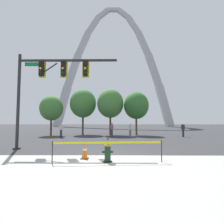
# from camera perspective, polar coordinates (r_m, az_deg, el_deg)

# --- Properties ---
(ground_plane) EXTENTS (240.00, 240.00, 0.00)m
(ground_plane) POSITION_cam_1_polar(r_m,az_deg,el_deg) (8.35, 0.08, -15.14)
(ground_plane) COLOR #333335
(sidewalk_near_curb) EXTENTS (40.00, 8.00, 0.01)m
(sidewalk_near_curb) POSITION_cam_1_polar(r_m,az_deg,el_deg) (4.55, -0.33, -25.09)
(sidewalk_near_curb) COLOR #A8A59E
(sidewalk_near_curb) RESTS_ON ground
(fire_hydrant) EXTENTS (0.46, 0.48, 0.99)m
(fire_hydrant) POSITION_cam_1_polar(r_m,az_deg,el_deg) (7.01, -1.54, -13.48)
(fire_hydrant) COLOR black
(fire_hydrant) RESTS_ON ground
(caution_tape_barrier) EXTENTS (4.55, 0.35, 0.90)m
(caution_tape_barrier) POSITION_cam_1_polar(r_m,az_deg,el_deg) (6.88, -1.41, -12.45)
(caution_tape_barrier) COLOR #232326
(caution_tape_barrier) RESTS_ON ground
(traffic_cone_by_hydrant) EXTENTS (0.36, 0.36, 0.73)m
(traffic_cone_by_hydrant) POSITION_cam_1_polar(r_m,az_deg,el_deg) (7.73, -9.54, -13.33)
(traffic_cone_by_hydrant) COLOR black
(traffic_cone_by_hydrant) RESTS_ON ground
(traffic_signal_gantry) EXTENTS (6.42, 0.44, 6.00)m
(traffic_signal_gantry) POSITION_cam_1_polar(r_m,az_deg,el_deg) (11.23, -22.01, 10.03)
(traffic_signal_gantry) COLOR #232326
(traffic_signal_gantry) RESTS_ON ground
(monument_arch) EXTENTS (44.44, 2.53, 46.01)m
(monument_arch) POSITION_cam_1_polar(r_m,az_deg,el_deg) (62.84, 0.44, 13.38)
(monument_arch) COLOR #B2B5BC
(monument_arch) RESTS_ON ground
(tree_far_left) EXTENTS (2.87, 2.87, 5.03)m
(tree_far_left) POSITION_cam_1_polar(r_m,az_deg,el_deg) (21.93, -20.49, 1.25)
(tree_far_left) COLOR brown
(tree_far_left) RESTS_ON ground
(tree_left_mid) EXTENTS (3.52, 3.52, 6.15)m
(tree_left_mid) POSITION_cam_1_polar(r_m,az_deg,el_deg) (22.38, -10.13, 2.97)
(tree_left_mid) COLOR #473323
(tree_left_mid) RESTS_ON ground
(tree_center_left) EXTENTS (3.45, 3.45, 6.03)m
(tree_center_left) POSITION_cam_1_polar(r_m,az_deg,el_deg) (21.35, -0.61, 3.00)
(tree_center_left) COLOR #473323
(tree_center_left) RESTS_ON ground
(tree_center_right) EXTENTS (3.20, 3.20, 5.61)m
(tree_center_right) POSITION_cam_1_polar(r_m,az_deg,el_deg) (21.34, 8.50, 2.26)
(tree_center_right) COLOR brown
(tree_center_right) RESTS_ON ground
(pedestrian_walking_left) EXTENTS (0.38, 0.39, 1.59)m
(pedestrian_walking_left) POSITION_cam_1_polar(r_m,az_deg,el_deg) (17.95, 6.42, -6.30)
(pedestrian_walking_left) COLOR brown
(pedestrian_walking_left) RESTS_ON ground
(pedestrian_standing_center) EXTENTS (0.36, 0.39, 1.59)m
(pedestrian_standing_center) POSITION_cam_1_polar(r_m,az_deg,el_deg) (20.18, 23.69, -5.72)
(pedestrian_standing_center) COLOR #232847
(pedestrian_standing_center) RESTS_ON ground
(pedestrian_walking_right) EXTENTS (0.33, 0.39, 1.59)m
(pedestrian_walking_right) POSITION_cam_1_polar(r_m,az_deg,el_deg) (18.71, -0.03, -6.22)
(pedestrian_walking_right) COLOR #38383D
(pedestrian_walking_right) RESTS_ON ground
(pedestrian_near_trees) EXTENTS (0.35, 0.22, 1.59)m
(pedestrian_near_trees) POSITION_cam_1_polar(r_m,az_deg,el_deg) (18.43, -17.45, -6.09)
(pedestrian_near_trees) COLOR #232847
(pedestrian_near_trees) RESTS_ON ground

